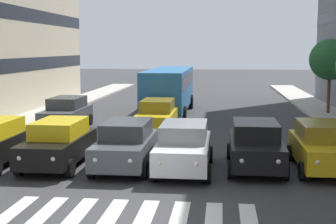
{
  "coord_description": "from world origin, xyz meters",
  "views": [
    {
      "loc": [
        -2.4,
        12.06,
        4.37
      ],
      "look_at": [
        -0.33,
        -6.71,
        1.89
      ],
      "focal_mm": 52.0,
      "sensor_mm": 36.0,
      "label": 1
    }
  ],
  "objects_px": {
    "car_3": "(126,144)",
    "car_1": "(255,145)",
    "bus_behind_traffic": "(169,86)",
    "street_tree_3": "(330,60)",
    "car_0": "(322,146)",
    "car_row2_1": "(67,113)",
    "car_2": "(184,147)",
    "car_4": "(59,143)",
    "car_row2_0": "(157,116)"
  },
  "relations": [
    {
      "from": "car_1",
      "to": "car_4",
      "type": "height_order",
      "value": "same"
    },
    {
      "from": "street_tree_3",
      "to": "car_row2_0",
      "type": "bearing_deg",
      "value": 37.62
    },
    {
      "from": "car_4",
      "to": "bus_behind_traffic",
      "type": "distance_m",
      "value": 15.12
    },
    {
      "from": "car_2",
      "to": "bus_behind_traffic",
      "type": "bearing_deg",
      "value": -81.94
    },
    {
      "from": "car_0",
      "to": "car_row2_1",
      "type": "xyz_separation_m",
      "value": [
        12.03,
        -7.91,
        0.0
      ]
    },
    {
      "from": "bus_behind_traffic",
      "to": "car_3",
      "type": "bearing_deg",
      "value": 90.0
    },
    {
      "from": "car_4",
      "to": "car_row2_0",
      "type": "bearing_deg",
      "value": -109.52
    },
    {
      "from": "bus_behind_traffic",
      "to": "car_row2_1",
      "type": "bearing_deg",
      "value": 52.7
    },
    {
      "from": "car_0",
      "to": "car_3",
      "type": "relative_size",
      "value": 1.0
    },
    {
      "from": "street_tree_3",
      "to": "car_0",
      "type": "bearing_deg",
      "value": 77.37
    },
    {
      "from": "car_row2_1",
      "to": "bus_behind_traffic",
      "type": "relative_size",
      "value": 0.42
    },
    {
      "from": "car_1",
      "to": "car_row2_1",
      "type": "height_order",
      "value": "same"
    },
    {
      "from": "car_3",
      "to": "car_2",
      "type": "bearing_deg",
      "value": 174.29
    },
    {
      "from": "car_4",
      "to": "car_row2_1",
      "type": "bearing_deg",
      "value": -73.94
    },
    {
      "from": "car_0",
      "to": "car_4",
      "type": "relative_size",
      "value": 1.0
    },
    {
      "from": "car_1",
      "to": "car_3",
      "type": "height_order",
      "value": "same"
    },
    {
      "from": "car_row2_1",
      "to": "bus_behind_traffic",
      "type": "height_order",
      "value": "bus_behind_traffic"
    },
    {
      "from": "car_4",
      "to": "car_row2_1",
      "type": "distance_m",
      "value": 8.71
    },
    {
      "from": "car_0",
      "to": "street_tree_3",
      "type": "bearing_deg",
      "value": -102.63
    },
    {
      "from": "car_2",
      "to": "car_3",
      "type": "bearing_deg",
      "value": -5.71
    },
    {
      "from": "car_4",
      "to": "car_2",
      "type": "bearing_deg",
      "value": 177.58
    },
    {
      "from": "car_0",
      "to": "car_1",
      "type": "xyz_separation_m",
      "value": [
        2.37,
        0.04,
        0.0
      ]
    },
    {
      "from": "car_0",
      "to": "car_1",
      "type": "bearing_deg",
      "value": 1.05
    },
    {
      "from": "car_0",
      "to": "bus_behind_traffic",
      "type": "height_order",
      "value": "bus_behind_traffic"
    },
    {
      "from": "car_2",
      "to": "car_3",
      "type": "height_order",
      "value": "same"
    },
    {
      "from": "bus_behind_traffic",
      "to": "street_tree_3",
      "type": "distance_m",
      "value": 10.62
    },
    {
      "from": "car_2",
      "to": "car_row2_1",
      "type": "relative_size",
      "value": 1.0
    },
    {
      "from": "car_2",
      "to": "car_row2_0",
      "type": "bearing_deg",
      "value": -75.68
    },
    {
      "from": "car_0",
      "to": "car_row2_1",
      "type": "distance_m",
      "value": 14.39
    },
    {
      "from": "bus_behind_traffic",
      "to": "car_1",
      "type": "bearing_deg",
      "value": 108.01
    },
    {
      "from": "car_0",
      "to": "car_2",
      "type": "xyz_separation_m",
      "value": [
        4.94,
        0.66,
        0.0
      ]
    },
    {
      "from": "car_0",
      "to": "car_row2_0",
      "type": "xyz_separation_m",
      "value": [
        6.93,
        -7.13,
        0.0
      ]
    },
    {
      "from": "car_3",
      "to": "bus_behind_traffic",
      "type": "xyz_separation_m",
      "value": [
        -0.0,
        -14.86,
        0.97
      ]
    },
    {
      "from": "car_2",
      "to": "car_4",
      "type": "distance_m",
      "value": 4.69
    },
    {
      "from": "car_3",
      "to": "street_tree_3",
      "type": "bearing_deg",
      "value": -123.95
    },
    {
      "from": "car_2",
      "to": "car_row2_0",
      "type": "distance_m",
      "value": 8.04
    },
    {
      "from": "street_tree_3",
      "to": "bus_behind_traffic",
      "type": "bearing_deg",
      "value": 3.62
    },
    {
      "from": "car_2",
      "to": "car_0",
      "type": "bearing_deg",
      "value": -172.38
    },
    {
      "from": "car_4",
      "to": "car_1",
      "type": "bearing_deg",
      "value": -176.69
    },
    {
      "from": "car_4",
      "to": "bus_behind_traffic",
      "type": "height_order",
      "value": "bus_behind_traffic"
    },
    {
      "from": "car_1",
      "to": "bus_behind_traffic",
      "type": "distance_m",
      "value": 15.23
    },
    {
      "from": "car_3",
      "to": "car_1",
      "type": "bearing_deg",
      "value": -175.1
    },
    {
      "from": "car_1",
      "to": "car_row2_0",
      "type": "xyz_separation_m",
      "value": [
        4.56,
        -7.18,
        0.0
      ]
    },
    {
      "from": "car_4",
      "to": "bus_behind_traffic",
      "type": "relative_size",
      "value": 0.42
    },
    {
      "from": "car_row2_0",
      "to": "street_tree_3",
      "type": "distance_m",
      "value": 13.3
    },
    {
      "from": "car_4",
      "to": "bus_behind_traffic",
      "type": "xyz_separation_m",
      "value": [
        -2.55,
        -14.88,
        0.97
      ]
    },
    {
      "from": "car_1",
      "to": "bus_behind_traffic",
      "type": "relative_size",
      "value": 0.42
    },
    {
      "from": "street_tree_3",
      "to": "car_1",
      "type": "bearing_deg",
      "value": 69.18
    },
    {
      "from": "car_0",
      "to": "car_2",
      "type": "bearing_deg",
      "value": 7.62
    },
    {
      "from": "bus_behind_traffic",
      "to": "car_4",
      "type": "bearing_deg",
      "value": 80.28
    }
  ]
}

